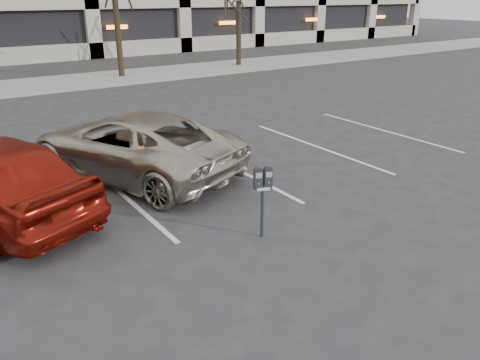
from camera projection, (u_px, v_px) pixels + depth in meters
ground at (237, 216)px, 8.77m from camera, size 140.00×140.00×0.00m
sidewalk at (37, 85)px, 20.99m from camera, size 80.00×4.00×0.12m
stall_lines at (120, 193)px, 9.79m from camera, size 16.90×5.20×0.00m
parking_meter at (263, 185)px, 7.68m from camera, size 0.34×0.23×1.25m
suv_silver at (133, 144)px, 10.53m from camera, size 4.13×5.72×1.45m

